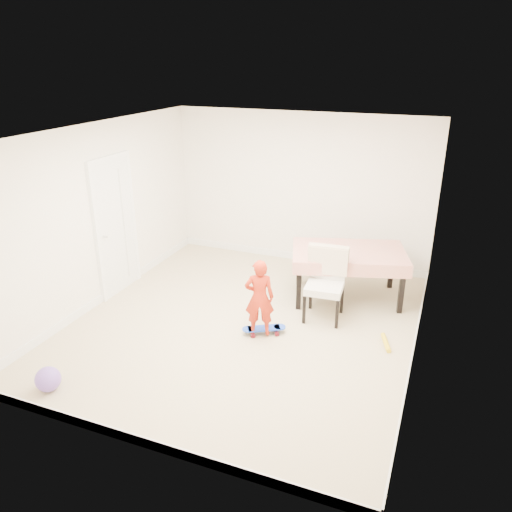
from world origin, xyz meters
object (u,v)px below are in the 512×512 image
at_px(child, 259,300).
at_px(balloon, 48,379).
at_px(dining_table, 347,274).
at_px(dining_chair, 325,285).
at_px(skateboard, 264,330).

bearing_deg(child, balloon, 27.35).
bearing_deg(dining_table, child, -135.35).
bearing_deg(balloon, child, 47.90).
distance_m(dining_table, child, 1.74).
distance_m(dining_chair, balloon, 3.64).
xyz_separation_m(skateboard, balloon, (-1.78, -2.00, 0.10)).
xyz_separation_m(dining_chair, skateboard, (-0.62, -0.70, -0.46)).
height_order(skateboard, balloon, balloon).
height_order(dining_table, child, child).
relative_size(dining_table, dining_chair, 1.62).
distance_m(dining_table, balloon, 4.31).
xyz_separation_m(skateboard, child, (-0.04, -0.07, 0.48)).
relative_size(skateboard, child, 0.56).
bearing_deg(dining_chair, skateboard, -135.67).
height_order(dining_table, balloon, dining_table).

